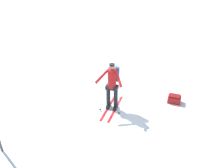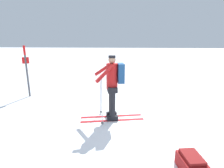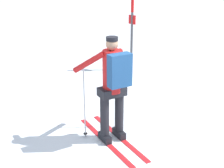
# 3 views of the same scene
# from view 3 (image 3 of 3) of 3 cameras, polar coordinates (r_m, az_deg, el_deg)

# --- Properties ---
(ground_plane) EXTENTS (80.00, 80.00, 0.00)m
(ground_plane) POSITION_cam_3_polar(r_m,az_deg,el_deg) (4.99, 1.58, -13.17)
(ground_plane) COLOR white
(skier) EXTENTS (0.98, 1.80, 1.78)m
(skier) POSITION_cam_3_polar(r_m,az_deg,el_deg) (4.96, 0.15, 0.02)
(skier) COLOR red
(skier) RESTS_ON ground_plane
(trail_marker) EXTENTS (0.12, 0.23, 1.96)m
(trail_marker) POSITION_cam_3_polar(r_m,az_deg,el_deg) (8.60, 3.66, 10.05)
(trail_marker) COLOR #4C4C51
(trail_marker) RESTS_ON ground_plane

